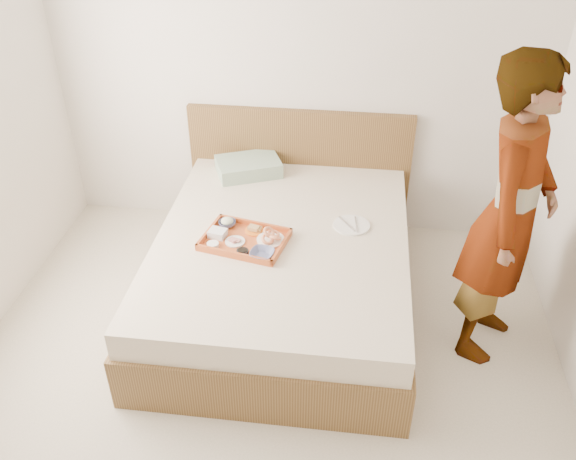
# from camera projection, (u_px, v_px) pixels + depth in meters

# --- Properties ---
(ground) EXTENTS (3.50, 4.00, 0.01)m
(ground) POSITION_uv_depth(u_px,v_px,m) (252.00, 423.00, 3.27)
(ground) COLOR beige
(ground) RESTS_ON ground
(wall_back) EXTENTS (3.50, 0.01, 2.60)m
(wall_back) POSITION_uv_depth(u_px,v_px,m) (297.00, 61.00, 4.17)
(wall_back) COLOR silver
(wall_back) RESTS_ON ground
(bed) EXTENTS (1.65, 2.00, 0.53)m
(bed) POSITION_uv_depth(u_px,v_px,m) (282.00, 270.00, 3.94)
(bed) COLOR brown
(bed) RESTS_ON ground
(headboard) EXTENTS (1.65, 0.06, 0.95)m
(headboard) POSITION_uv_depth(u_px,v_px,m) (299.00, 169.00, 4.61)
(headboard) COLOR brown
(headboard) RESTS_ON ground
(pillow) EXTENTS (0.53, 0.45, 0.11)m
(pillow) POSITION_uv_depth(u_px,v_px,m) (249.00, 167.00, 4.42)
(pillow) COLOR #9CB5A0
(pillow) RESTS_ON bed
(tray) EXTENTS (0.56, 0.46, 0.05)m
(tray) POSITION_uv_depth(u_px,v_px,m) (245.00, 239.00, 3.72)
(tray) COLOR #C15929
(tray) RESTS_ON bed
(prawn_plate) EXTENTS (0.20, 0.20, 0.01)m
(prawn_plate) POSITION_uv_depth(u_px,v_px,m) (271.00, 240.00, 3.72)
(prawn_plate) COLOR white
(prawn_plate) RESTS_ON tray
(navy_bowl_big) EXTENTS (0.17, 0.17, 0.03)m
(navy_bowl_big) POSITION_uv_depth(u_px,v_px,m) (262.00, 254.00, 3.59)
(navy_bowl_big) COLOR navy
(navy_bowl_big) RESTS_ON tray
(sauce_dish) EXTENTS (0.09, 0.09, 0.03)m
(sauce_dish) POSITION_uv_depth(u_px,v_px,m) (243.00, 252.00, 3.61)
(sauce_dish) COLOR black
(sauce_dish) RESTS_ON tray
(meat_plate) EXTENTS (0.15, 0.15, 0.01)m
(meat_plate) POSITION_uv_depth(u_px,v_px,m) (235.00, 242.00, 3.71)
(meat_plate) COLOR white
(meat_plate) RESTS_ON tray
(bread_plate) EXTENTS (0.14, 0.14, 0.01)m
(bread_plate) POSITION_uv_depth(u_px,v_px,m) (254.00, 231.00, 3.81)
(bread_plate) COLOR orange
(bread_plate) RESTS_ON tray
(salad_bowl) EXTENTS (0.13, 0.13, 0.03)m
(salad_bowl) POSITION_uv_depth(u_px,v_px,m) (227.00, 223.00, 3.85)
(salad_bowl) COLOR navy
(salad_bowl) RESTS_ON tray
(plastic_tub) EXTENTS (0.12, 0.11, 0.05)m
(plastic_tub) POSITION_uv_depth(u_px,v_px,m) (218.00, 233.00, 3.75)
(plastic_tub) COLOR silver
(plastic_tub) RESTS_ON tray
(cheese_round) EXTENTS (0.09, 0.09, 0.03)m
(cheese_round) POSITION_uv_depth(u_px,v_px,m) (213.00, 245.00, 3.67)
(cheese_round) COLOR white
(cheese_round) RESTS_ON tray
(dinner_plate) EXTENTS (0.29, 0.29, 0.01)m
(dinner_plate) POSITION_uv_depth(u_px,v_px,m) (352.00, 225.00, 3.88)
(dinner_plate) COLOR white
(dinner_plate) RESTS_ON bed
(person) EXTENTS (0.67, 0.78, 1.82)m
(person) POSITION_uv_depth(u_px,v_px,m) (510.00, 215.00, 3.29)
(person) COLOR silver
(person) RESTS_ON ground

